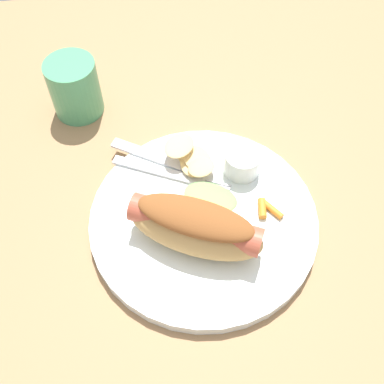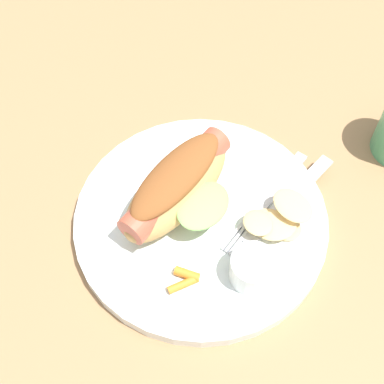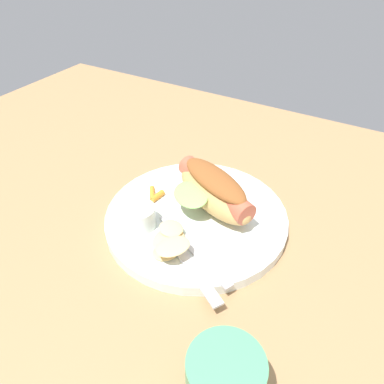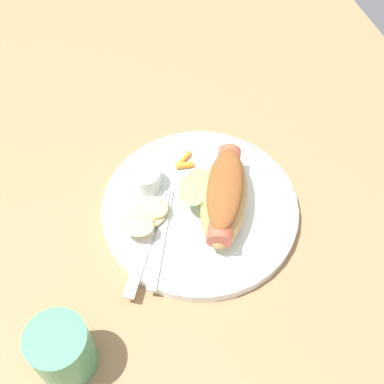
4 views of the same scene
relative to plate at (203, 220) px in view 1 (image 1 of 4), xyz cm
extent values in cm
cube|color=#9E754C|center=(3.47, 2.51, -1.70)|extent=(120.00, 90.00, 1.80)
cylinder|color=white|center=(0.00, 0.00, 0.00)|extent=(26.12, 26.12, 1.60)
ellipsoid|color=tan|center=(-1.36, -2.79, 3.27)|extent=(15.95, 11.85, 4.93)
cylinder|color=#C1563D|center=(-1.36, -2.79, 4.13)|extent=(14.18, 9.04, 3.12)
ellipsoid|color=brown|center=(-1.36, -2.79, 5.53)|extent=(13.30, 9.54, 2.14)
ellipsoid|color=#7FC65B|center=(0.74, 0.31, 4.25)|extent=(7.41, 6.84, 1.51)
cylinder|color=white|center=(5.49, 5.98, 2.35)|extent=(4.34, 4.34, 3.09)
cube|color=silver|center=(-4.55, 7.01, 1.00)|extent=(11.03, 6.05, 0.40)
cube|color=silver|center=(1.96, 3.44, 1.00)|extent=(3.02, 1.64, 0.40)
cube|color=silver|center=(2.15, 3.84, 1.00)|extent=(3.02, 1.64, 0.40)
cube|color=silver|center=(2.34, 4.25, 1.00)|extent=(3.02, 1.64, 0.40)
cube|color=silver|center=(-3.78, 8.64, 0.98)|extent=(12.81, 8.51, 0.36)
ellipsoid|color=#E2BF79|center=(-0.39, 8.51, 1.05)|extent=(4.57, 4.72, 0.50)
ellipsoid|color=#E2BF79|center=(-0.36, 6.89, 1.64)|extent=(3.56, 4.51, 0.92)
ellipsoid|color=#E2BF79|center=(0.27, 7.53, 1.97)|extent=(4.51, 5.16, 0.74)
ellipsoid|color=#E2BF79|center=(0.52, 5.81, 2.43)|extent=(4.04, 3.89, 1.08)
ellipsoid|color=#E2BF79|center=(-1.74, 8.92, 3.09)|extent=(5.25, 5.50, 0.85)
cylinder|color=orange|center=(7.84, -0.20, 1.18)|extent=(2.43, 2.92, 0.77)
cylinder|color=orange|center=(6.77, -0.04, 1.25)|extent=(1.26, 2.54, 0.91)
cylinder|color=#4C9E6B|center=(-14.33, 20.50, 3.13)|extent=(6.64, 6.64, 7.86)
camera|label=1|loc=(-4.88, -27.17, 46.61)|focal=43.78mm
camera|label=2|loc=(27.72, 4.70, 48.81)|focal=50.69mm
camera|label=3|loc=(-19.03, 34.10, 35.51)|focal=33.88mm
camera|label=4|loc=(-35.44, 12.82, 58.29)|focal=48.49mm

